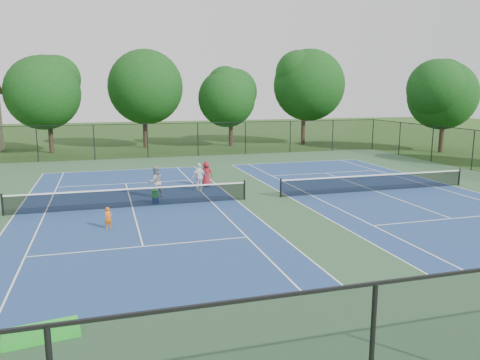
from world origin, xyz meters
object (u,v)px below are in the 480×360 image
object	(u,v)px
child_player	(108,218)
instructor	(155,182)
ball_crate	(155,201)
tree_back_a	(47,89)
tree_back_b	(143,83)
tree_back_d	(304,82)
bystander_a	(199,177)
tree_side_e	(445,91)
bystander_c	(206,174)
ball_hopper	(155,194)
tree_back_c	(231,94)

from	to	relation	value
child_player	instructor	world-z (taller)	instructor
ball_crate	tree_back_a	bearing A→B (deg)	107.06
tree_back_b	tree_back_d	bearing A→B (deg)	-6.71
bystander_a	tree_side_e	bearing A→B (deg)	-177.68
instructor	tree_side_e	bearing A→B (deg)	-172.13
tree_back_a	bystander_c	bearing A→B (deg)	-61.48
tree_back_b	ball_crate	size ratio (longest dim) A/B	29.15
bystander_a	tree_back_b	bearing A→B (deg)	-107.85
tree_back_a	ball_hopper	bearing A→B (deg)	-72.94
tree_back_a	instructor	distance (m)	23.85
tree_back_b	bystander_c	bearing A→B (deg)	-85.38
tree_side_e	bystander_c	size ratio (longest dim) A/B	5.74
child_player	ball_crate	distance (m)	4.72
tree_back_b	tree_side_e	size ratio (longest dim) A/B	1.13
child_player	bystander_c	distance (m)	9.78
tree_back_b	bystander_a	distance (m)	23.68
tree_back_b	ball_hopper	distance (m)	26.29
instructor	ball_hopper	size ratio (longest dim) A/B	4.35
tree_back_c	bystander_c	bearing A→B (deg)	-109.18
instructor	ball_hopper	bearing A→B (deg)	67.70
tree_back_d	ball_crate	distance (m)	30.83
tree_side_e	ball_crate	distance (m)	32.30
instructor	ball_crate	bearing A→B (deg)	67.70
tree_back_b	instructor	size ratio (longest dim) A/B	5.69
tree_side_e	child_player	bearing A→B (deg)	-150.63
tree_back_c	tree_side_e	distance (m)	21.10
tree_back_d	ball_crate	bearing A→B (deg)	-128.61
child_player	instructor	bearing A→B (deg)	39.74
tree_back_a	ball_hopper	world-z (taller)	tree_back_a
tree_back_a	bystander_a	xyz separation A→B (m)	(10.09, -20.94, -5.22)
tree_back_b	ball_crate	bearing A→B (deg)	-94.00
tree_back_c	child_player	distance (m)	31.86
instructor	bystander_a	xyz separation A→B (m)	(2.69, 1.14, -0.06)
tree_back_b	bystander_c	size ratio (longest dim) A/B	6.49
tree_side_e	ball_hopper	xyz separation A→B (m)	(-28.78, -13.52, -5.29)
tree_back_b	ball_hopper	bearing A→B (deg)	-94.00
tree_back_d	ball_hopper	size ratio (longest dim) A/B	25.54
bystander_c	ball_hopper	world-z (taller)	bystander_c
child_player	bystander_a	world-z (taller)	bystander_a
ball_crate	ball_hopper	xyz separation A→B (m)	(0.00, 0.00, 0.36)
instructor	bystander_c	bearing A→B (deg)	-160.91
bystander_a	ball_hopper	xyz separation A→B (m)	(-2.87, -2.58, -0.30)
tree_back_b	tree_side_e	xyz separation A→B (m)	(27.00, -12.00, -0.79)
bystander_a	ball_crate	distance (m)	3.92
bystander_c	ball_crate	xyz separation A→B (m)	(-3.54, -3.71, -0.61)
tree_back_b	tree_back_c	world-z (taller)	tree_back_b
tree_back_b	tree_back_c	size ratio (longest dim) A/B	1.19
child_player	ball_hopper	xyz separation A→B (m)	(2.42, 4.04, 0.05)
tree_back_c	tree_back_b	bearing A→B (deg)	173.66
tree_back_c	tree_back_d	distance (m)	8.17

